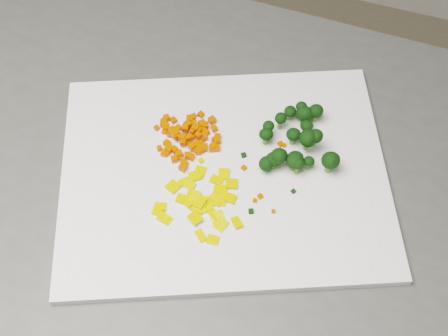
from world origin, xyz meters
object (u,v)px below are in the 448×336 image
(pepper_pile, at_px, (200,202))
(broccoli_pile, at_px, (298,136))
(cutting_board, at_px, (224,174))
(carrot_pile, at_px, (186,136))
(counter_block, at_px, (220,290))

(pepper_pile, relative_size, broccoli_pile, 0.97)
(cutting_board, height_order, pepper_pile, pepper_pile)
(cutting_board, xyz_separation_m, carrot_pile, (-0.06, 0.03, 0.02))
(cutting_board, height_order, carrot_pile, carrot_pile)
(pepper_pile, bearing_deg, counter_block, 90.68)
(pepper_pile, bearing_deg, cutting_board, 76.72)
(carrot_pile, xyz_separation_m, pepper_pile, (0.05, -0.09, -0.01))
(counter_block, relative_size, cutting_board, 2.13)
(counter_block, bearing_deg, pepper_pile, -89.32)
(cutting_board, distance_m, pepper_pile, 0.06)
(counter_block, relative_size, carrot_pile, 9.56)
(counter_block, height_order, broccoli_pile, broccoli_pile)
(broccoli_pile, bearing_deg, cutting_board, -139.86)
(counter_block, distance_m, carrot_pile, 0.48)
(counter_block, height_order, pepper_pile, pepper_pile)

